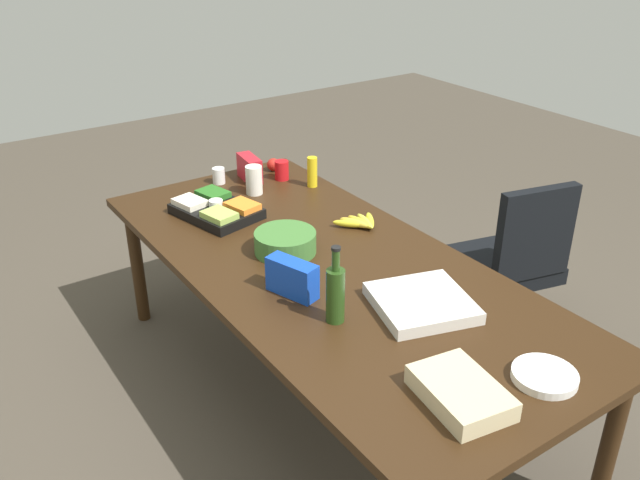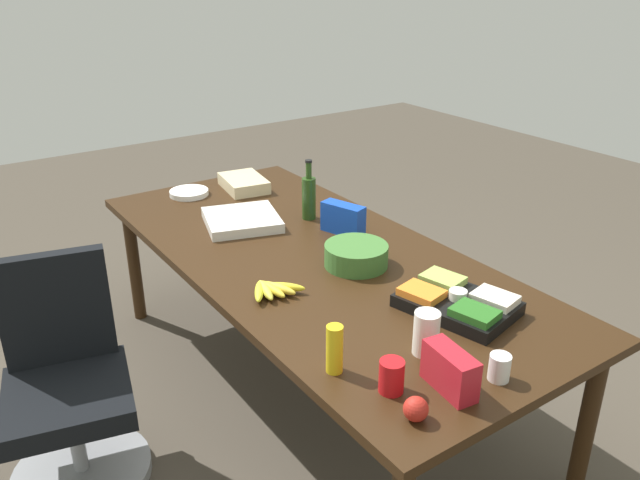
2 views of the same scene
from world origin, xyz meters
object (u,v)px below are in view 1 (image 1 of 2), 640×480
(pizza_box, at_px, (422,303))
(wine_bottle, at_px, (335,293))
(paper_plate_stack, at_px, (545,376))
(paper_cup, at_px, (219,176))
(mustard_bottle, at_px, (312,172))
(chip_bag_red, at_px, (250,168))
(apple_red, at_px, (273,165))
(chip_bag_blue, at_px, (292,278))
(sheet_cake, at_px, (461,393))
(conference_table, at_px, (327,276))
(veggie_tray, at_px, (216,209))
(salad_bowl, at_px, (285,242))
(mayo_jar, at_px, (254,180))
(office_chair, at_px, (507,277))
(red_solo_cup, at_px, (282,170))
(banana_bunch, at_px, (360,222))

(pizza_box, height_order, wine_bottle, wine_bottle)
(wine_bottle, height_order, paper_plate_stack, wine_bottle)
(paper_cup, distance_m, paper_plate_stack, 2.20)
(mustard_bottle, bearing_deg, pizza_box, 164.85)
(paper_cup, bearing_deg, chip_bag_red, -107.82)
(apple_red, height_order, chip_bag_blue, chip_bag_blue)
(apple_red, distance_m, sheet_cake, 2.18)
(conference_table, height_order, chip_bag_red, chip_bag_red)
(veggie_tray, bearing_deg, chip_bag_red, -48.57)
(wine_bottle, bearing_deg, pizza_box, -110.62)
(chip_bag_blue, bearing_deg, pizza_box, -136.50)
(wine_bottle, bearing_deg, salad_bowl, -13.37)
(mayo_jar, height_order, chip_bag_red, mayo_jar)
(apple_red, bearing_deg, salad_bowl, 152.14)
(mustard_bottle, bearing_deg, apple_red, 9.45)
(conference_table, xyz_separation_m, mayo_jar, (0.88, -0.13, 0.14))
(sheet_cake, height_order, paper_plate_stack, sheet_cake)
(conference_table, bearing_deg, office_chair, -94.91)
(conference_table, bearing_deg, salad_bowl, 24.18)
(salad_bowl, relative_size, apple_red, 3.71)
(paper_cup, xyz_separation_m, red_solo_cup, (-0.15, -0.33, 0.01))
(chip_bag_red, height_order, mustard_bottle, mustard_bottle)
(red_solo_cup, distance_m, wine_bottle, 1.48)
(chip_bag_red, bearing_deg, banana_bunch, -170.44)
(apple_red, distance_m, red_solo_cup, 0.15)
(conference_table, distance_m, paper_plate_stack, 1.08)
(chip_bag_blue, bearing_deg, wine_bottle, -173.09)
(red_solo_cup, xyz_separation_m, paper_plate_stack, (-2.04, 0.22, -0.04))
(veggie_tray, distance_m, red_solo_cup, 0.59)
(conference_table, height_order, paper_cup, paper_cup)
(veggie_tray, bearing_deg, pizza_box, -167.68)
(paper_plate_stack, height_order, banana_bunch, banana_bunch)
(office_chair, xyz_separation_m, veggie_tray, (0.83, 1.30, 0.43))
(chip_bag_red, bearing_deg, office_chair, -141.82)
(conference_table, bearing_deg, chip_bag_red, -11.09)
(salad_bowl, height_order, paper_cup, salad_bowl)
(chip_bag_blue, height_order, paper_plate_stack, chip_bag_blue)
(paper_cup, distance_m, banana_bunch, 0.96)
(pizza_box, distance_m, mayo_jar, 1.39)
(apple_red, relative_size, mustard_bottle, 0.45)
(mustard_bottle, distance_m, wine_bottle, 1.35)
(mustard_bottle, bearing_deg, wine_bottle, 149.85)
(paper_cup, bearing_deg, wine_bottle, 169.88)
(chip_bag_blue, xyz_separation_m, banana_bunch, (0.35, -0.61, -0.05))
(mayo_jar, bearing_deg, veggie_tray, 115.57)
(wine_bottle, bearing_deg, office_chair, -78.12)
(office_chair, height_order, veggie_tray, office_chair)
(chip_bag_blue, bearing_deg, sheet_cake, -174.04)
(chip_bag_red, relative_size, wine_bottle, 0.63)
(sheet_cake, xyz_separation_m, paper_plate_stack, (-0.08, -0.31, -0.02))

